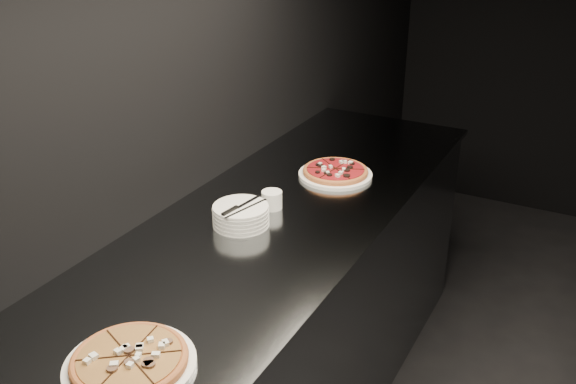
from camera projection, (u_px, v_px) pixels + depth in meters
The scene contains 7 objects.
wall_left at pixel (179, 68), 2.19m from camera, with size 0.02×5.00×2.80m, color black.
counter at pixel (275, 324), 2.42m from camera, with size 0.74×2.44×0.92m.
pizza_mushroom at pixel (130, 361), 1.51m from camera, with size 0.36×0.36×0.04m.
pizza_tomato at pixel (335, 172), 2.54m from camera, with size 0.34×0.34×0.03m.
plate_stack at pixel (241, 215), 2.16m from camera, with size 0.19×0.19×0.07m.
cutlery at pixel (240, 207), 2.13m from camera, with size 0.09×0.20×0.01m.
ramekin at pixel (272, 199), 2.27m from camera, with size 0.07×0.07×0.06m.
Camera 1 is at (-1.15, -1.73, 1.94)m, focal length 40.00 mm.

